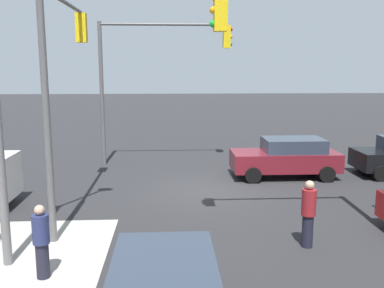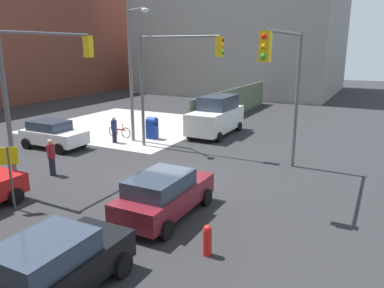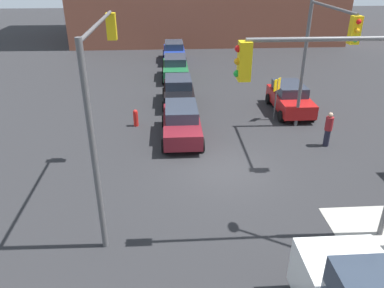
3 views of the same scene
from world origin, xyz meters
The scene contains 9 objects.
ground_plane centered at (0.00, 0.00, 0.00)m, with size 120.00×120.00×0.00m, color #28282B.
traffic_signal_nw_corner centered at (-2.59, 4.50, 4.60)m, with size 5.05×0.36×6.50m.
traffic_signal_se_corner centered at (2.17, -4.50, 4.66)m, with size 6.04×0.36×6.50m.
traffic_signal_ne_corner centered at (4.50, 2.50, 4.62)m, with size 0.36×5.26×6.50m.
street_lamp_corner centered at (5.01, 5.48, 4.70)m, with size 1.63×2.33×8.00m.
fire_hydrant centered at (-5.00, -4.20, 0.49)m, with size 0.26×0.26×0.94m.
sedan_maroon centered at (-3.38, -1.77, 0.84)m, with size 4.34×2.02×1.62m.
pedestrian_crossing centered at (4.20, 6.50, 0.85)m, with size 0.36×0.36×1.64m.
pedestrian_waiting centered at (-2.00, 5.20, 0.90)m, with size 0.36×0.36×1.73m.
Camera 1 is at (1.47, 15.24, 4.47)m, focal length 40.00 mm.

